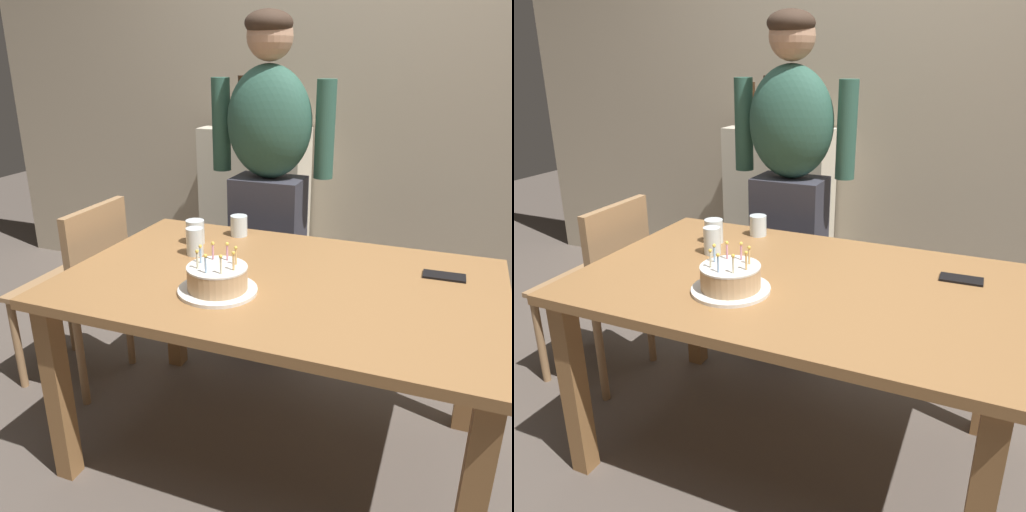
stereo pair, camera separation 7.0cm
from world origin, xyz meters
The scene contains 11 objects.
ground_plane centered at (0.00, 0.00, 0.00)m, with size 10.00×10.00×0.00m, color #564C44.
back_wall centered at (0.00, 1.55, 1.30)m, with size 5.20×0.10×2.60m, color tan.
dining_table centered at (0.00, 0.00, 0.64)m, with size 1.50×0.96×0.74m.
birthday_cake centered at (-0.16, -0.18, 0.78)m, with size 0.26×0.26×0.15m.
water_glass_near centered at (-0.45, 0.22, 0.79)m, with size 0.08×0.08×0.10m, color silver.
water_glass_far centered at (-0.32, 0.38, 0.78)m, with size 0.07×0.07×0.09m, color silver.
water_glass_side centered at (-0.39, 0.10, 0.79)m, with size 0.07×0.07×0.11m, color silver.
cell_phone centered at (0.54, 0.22, 0.74)m, with size 0.14×0.07×0.01m, color black.
person_man_bearded centered at (-0.32, 0.75, 0.87)m, with size 0.61×0.27×1.66m.
dining_chair centered at (-0.99, 0.14, 0.52)m, with size 0.42×0.42×0.87m.
shelf_cabinet centered at (-0.62, 1.33, 0.55)m, with size 0.63×0.30×1.37m.
Camera 2 is at (0.60, -1.57, 1.46)m, focal length 36.59 mm.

